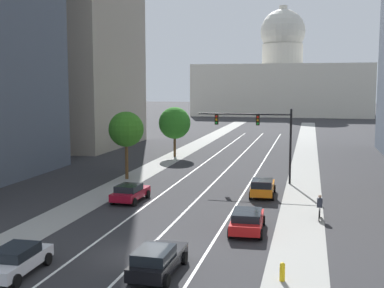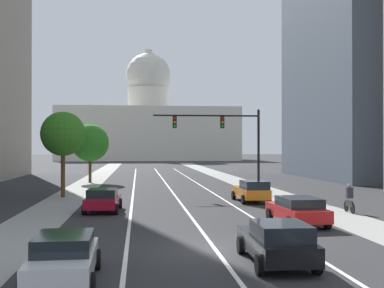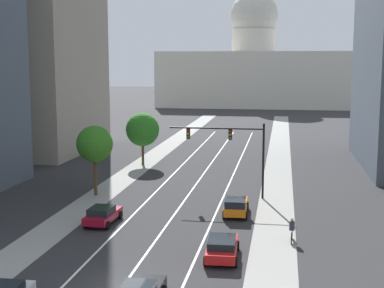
% 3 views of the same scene
% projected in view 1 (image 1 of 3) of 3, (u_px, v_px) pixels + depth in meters
% --- Properties ---
extents(ground_plane, '(400.00, 400.00, 0.00)m').
position_uv_depth(ground_plane, '(241.00, 155.00, 65.61)').
color(ground_plane, '#2B2B2D').
extents(sidewalk_left, '(3.12, 130.00, 0.01)m').
position_uv_depth(sidewalk_left, '(171.00, 158.00, 62.67)').
color(sidewalk_left, gray).
rests_on(sidewalk_left, ground).
extents(sidewalk_right, '(3.12, 130.00, 0.01)m').
position_uv_depth(sidewalk_right, '(305.00, 163.00, 58.89)').
color(sidewalk_right, gray).
rests_on(sidewalk_right, ground).
extents(lane_stripe_left, '(0.16, 90.00, 0.01)m').
position_uv_depth(lane_stripe_left, '(190.00, 174.00, 51.88)').
color(lane_stripe_left, white).
rests_on(lane_stripe_left, ground).
extents(lane_stripe_center, '(0.16, 90.00, 0.01)m').
position_uv_depth(lane_stripe_center, '(221.00, 175.00, 51.11)').
color(lane_stripe_center, white).
rests_on(lane_stripe_center, ground).
extents(lane_stripe_right, '(0.16, 90.00, 0.01)m').
position_uv_depth(lane_stripe_right, '(254.00, 176.00, 50.35)').
color(lane_stripe_right, white).
rests_on(lane_stripe_right, ground).
extents(capitol_building, '(51.34, 24.15, 32.60)m').
position_uv_depth(capitol_building, '(282.00, 83.00, 151.01)').
color(capitol_building, beige).
rests_on(capitol_building, ground).
extents(car_crimson, '(2.18, 4.31, 1.39)m').
position_uv_depth(car_crimson, '(130.00, 192.00, 39.48)').
color(car_crimson, maroon).
rests_on(car_crimson, ground).
extents(car_white, '(2.03, 4.39, 1.39)m').
position_uv_depth(car_white, '(16.00, 260.00, 24.25)').
color(car_white, silver).
rests_on(car_white, ground).
extents(car_black, '(2.06, 4.61, 1.45)m').
position_uv_depth(car_black, '(157.00, 260.00, 24.21)').
color(car_black, black).
rests_on(car_black, ground).
extents(car_orange, '(2.09, 4.58, 1.56)m').
position_uv_depth(car_orange, '(263.00, 187.00, 41.20)').
color(car_orange, orange).
rests_on(car_orange, ground).
extents(car_red, '(2.25, 4.66, 1.39)m').
position_uv_depth(car_red, '(247.00, 220.00, 31.30)').
color(car_red, red).
rests_on(car_red, ground).
extents(traffic_signal_mast, '(8.80, 0.39, 6.98)m').
position_uv_depth(traffic_signal_mast, '(261.00, 130.00, 46.61)').
color(traffic_signal_mast, black).
rests_on(traffic_signal_mast, ground).
extents(fire_hydrant, '(0.26, 0.35, 0.91)m').
position_uv_depth(fire_hydrant, '(282.00, 272.00, 23.45)').
color(fire_hydrant, yellow).
rests_on(fire_hydrant, ground).
extents(cyclist, '(0.38, 1.70, 1.72)m').
position_uv_depth(cyclist, '(320.00, 207.00, 34.16)').
color(cyclist, black).
rests_on(cyclist, ground).
extents(street_tree_near_left, '(4.06, 4.06, 6.38)m').
position_uv_depth(street_tree_near_left, '(175.00, 123.00, 63.65)').
color(street_tree_near_left, '#51381E').
rests_on(street_tree_near_left, ground).
extents(street_tree_mid_left, '(3.43, 3.43, 6.62)m').
position_uv_depth(street_tree_mid_left, '(126.00, 129.00, 48.48)').
color(street_tree_mid_left, '#51381E').
rests_on(street_tree_mid_left, ground).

